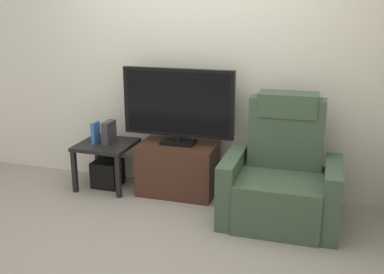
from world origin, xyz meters
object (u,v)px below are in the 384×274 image
Objects in this scene: television at (178,105)px; recliner_armchair at (282,179)px; subwoofer_box at (108,173)px; game_console at (109,132)px; book_upright at (95,133)px; side_table at (106,150)px; tv_stand at (178,169)px.

television is 1.19m from recliner_armchair.
subwoofer_box is 0.44m from game_console.
recliner_armchair is 1.91m from book_upright.
subwoofer_box is at bearing 11.31° from book_upright.
game_console reaches higher than book_upright.
side_table is 2.53× the size of book_upright.
television is (0.00, 0.02, 0.64)m from tv_stand.
tv_stand is 0.79m from game_console.
tv_stand is 1.07m from recliner_armchair.
game_console is (0.14, 0.03, 0.01)m from book_upright.
side_table is at bearing 11.31° from book_upright.
tv_stand is 0.69× the size of television.
book_upright is at bearing -176.54° from tv_stand.
tv_stand reaches higher than side_table.
recliner_armchair is at bearing -8.36° from game_console.
subwoofer_box is (-0.00, 0.00, -0.25)m from side_table.
recliner_armchair is 1.78m from game_console.
tv_stand is 0.91m from book_upright.
game_console is (-0.72, -0.02, 0.32)m from tv_stand.
side_table reaches higher than subwoofer_box.
television is 2.02× the size of side_table.
side_table is 0.25m from subwoofer_box.
recliner_armchair is 1.80m from side_table.
subwoofer_box is (-0.75, -0.05, -0.76)m from television.
recliner_armchair is 1.82m from subwoofer_box.
subwoofer_box is 1.19× the size of game_console.
subwoofer_box is at bearing -176.15° from television.
television reaches higher than side_table.
recliner_armchair reaches higher than side_table.
television is 0.92m from book_upright.
book_upright is 0.14m from game_console.
subwoofer_box is 1.26× the size of book_upright.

